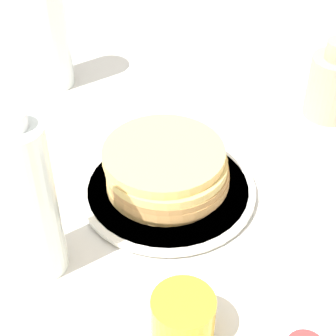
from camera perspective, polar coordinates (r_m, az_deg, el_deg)
name	(u,v)px	position (r m, az deg, el deg)	size (l,w,h in m)	color
ground_plane	(177,193)	(0.84, 0.90, -2.55)	(4.00, 4.00, 0.00)	silver
plate	(168,188)	(0.83, 0.00, -2.08)	(0.26, 0.26, 0.01)	silver
pancake_stack	(166,169)	(0.81, -0.16, -0.12)	(0.19, 0.18, 0.07)	tan
juice_glass	(184,319)	(0.66, 1.61, -15.05)	(0.07, 0.07, 0.06)	yellow
cream_jug	(333,84)	(1.01, 16.39, 8.18)	(0.09, 0.09, 0.14)	tan
water_bottle_mid	(47,33)	(1.05, -12.22, 13.23)	(0.08, 0.08, 0.22)	silver
water_bottle_far	(30,202)	(0.68, -13.85, -3.35)	(0.07, 0.07, 0.24)	silver
napkin	(319,254)	(0.77, 15.06, -8.42)	(0.14, 0.15, 0.02)	white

